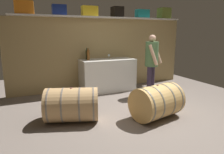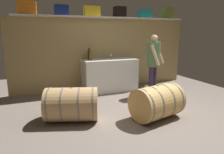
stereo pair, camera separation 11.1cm
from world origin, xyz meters
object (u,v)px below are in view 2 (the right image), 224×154
object	(u,v)px
toolcase_orange	(27,8)
toolcase_navy	(61,10)
wine_bottle_amber	(90,54)
wine_glass	(111,55)
toolcase_olive	(167,13)
wine_bottle_dark	(89,54)
winemaker_pouring	(154,59)
toolcase_teal	(145,14)
wine_barrel_far	(157,102)
toolcase_black	(120,12)
wine_barrel_near	(72,104)
work_cabinet	(109,75)
toolcase_yellow	(92,11)

from	to	relation	value
toolcase_orange	toolcase_navy	distance (m)	0.80
wine_bottle_amber	wine_glass	bearing A→B (deg)	6.49
toolcase_olive	wine_bottle_dark	distance (m)	2.78
winemaker_pouring	wine_bottle_amber	bearing A→B (deg)	-69.16
wine_bottle_amber	wine_bottle_dark	world-z (taller)	wine_bottle_amber
toolcase_orange	toolcase_teal	world-z (taller)	toolcase_orange
toolcase_teal	wine_barrel_far	bearing A→B (deg)	-113.95
wine_bottle_amber	winemaker_pouring	world-z (taller)	winemaker_pouring
toolcase_orange	wine_barrel_far	bearing A→B (deg)	-43.79
toolcase_black	wine_barrel_near	bearing A→B (deg)	-133.63
wine_glass	wine_bottle_amber	bearing A→B (deg)	-173.51
toolcase_orange	wine_bottle_amber	distance (m)	1.87
toolcase_orange	toolcase_teal	bearing A→B (deg)	4.48
toolcase_orange	winemaker_pouring	bearing A→B (deg)	-15.52
wine_bottle_dark	wine_barrel_near	world-z (taller)	wine_bottle_dark
toolcase_teal	wine_bottle_dark	distance (m)	2.07
toolcase_navy	toolcase_teal	distance (m)	2.42
toolcase_olive	wine_bottle_amber	distance (m)	2.80
work_cabinet	wine_bottle_dark	bearing A→B (deg)	159.30
toolcase_yellow	toolcase_teal	world-z (taller)	toolcase_yellow
toolcase_orange	wine_bottle_dark	xyz separation A→B (m)	(1.48, -0.04, -1.15)
toolcase_olive	work_cabinet	bearing A→B (deg)	-170.02
toolcase_olive	wine_glass	world-z (taller)	toolcase_olive
toolcase_teal	wine_barrel_far	size ratio (longest dim) A/B	0.38
toolcase_teal	work_cabinet	size ratio (longest dim) A/B	0.26
wine_barrel_near	winemaker_pouring	distance (m)	2.51
toolcase_teal	wine_bottle_dark	bearing A→B (deg)	-177.94
toolcase_orange	wine_glass	world-z (taller)	toolcase_orange
toolcase_navy	toolcase_olive	size ratio (longest dim) A/B	1.04
wine_bottle_amber	wine_bottle_dark	bearing A→B (deg)	84.95
wine_glass	wine_barrel_near	bearing A→B (deg)	-129.94
wine_glass	wine_barrel_near	world-z (taller)	wine_glass
wine_barrel_far	winemaker_pouring	distance (m)	1.66
toolcase_olive	wine_glass	distance (m)	2.27
toolcase_yellow	toolcase_teal	size ratio (longest dim) A/B	1.08
toolcase_olive	winemaker_pouring	distance (m)	1.97
toolcase_yellow	wine_barrel_near	xyz separation A→B (m)	(-0.98, -1.90, -1.84)
wine_bottle_amber	winemaker_pouring	bearing A→B (deg)	-30.46
wine_bottle_dark	wine_barrel_far	world-z (taller)	wine_bottle_dark
toolcase_yellow	toolcase_teal	distance (m)	1.62
toolcase_black	wine_barrel_near	world-z (taller)	toolcase_black
toolcase_yellow	wine_barrel_far	distance (m)	3.05
toolcase_navy	wine_barrel_near	distance (m)	2.65
toolcase_yellow	wine_bottle_amber	bearing A→B (deg)	-122.77
toolcase_navy	wine_glass	world-z (taller)	toolcase_navy
work_cabinet	wine_bottle_dark	distance (m)	0.81
toolcase_navy	work_cabinet	distance (m)	2.10
work_cabinet	winemaker_pouring	bearing A→B (deg)	-42.26
toolcase_navy	wine_bottle_dark	size ratio (longest dim) A/B	1.10
toolcase_teal	toolcase_olive	world-z (taller)	toolcase_olive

